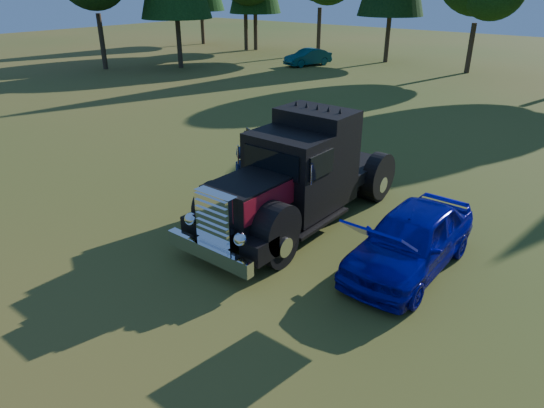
{
  "coord_description": "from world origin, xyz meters",
  "views": [
    {
      "loc": [
        7.54,
        -7.52,
        6.1
      ],
      "look_at": [
        0.78,
        0.88,
        1.12
      ],
      "focal_mm": 32.0,
      "sensor_mm": 36.0,
      "label": 1
    }
  ],
  "objects_px": {
    "hotrod_coupe": "(410,239)",
    "distant_teal_car": "(308,57)",
    "spectator_near": "(244,181)",
    "diamond_t_truck": "(296,179)",
    "spectator_far": "(248,179)"
  },
  "relations": [
    {
      "from": "hotrod_coupe",
      "to": "spectator_far",
      "type": "height_order",
      "value": "hotrod_coupe"
    },
    {
      "from": "diamond_t_truck",
      "to": "hotrod_coupe",
      "type": "height_order",
      "value": "diamond_t_truck"
    },
    {
      "from": "diamond_t_truck",
      "to": "spectator_near",
      "type": "distance_m",
      "value": 1.6
    },
    {
      "from": "diamond_t_truck",
      "to": "distant_teal_car",
      "type": "bearing_deg",
      "value": 124.25
    },
    {
      "from": "hotrod_coupe",
      "to": "spectator_near",
      "type": "height_order",
      "value": "spectator_near"
    },
    {
      "from": "spectator_far",
      "to": "diamond_t_truck",
      "type": "bearing_deg",
      "value": -58.03
    },
    {
      "from": "distant_teal_car",
      "to": "spectator_near",
      "type": "bearing_deg",
      "value": -41.05
    },
    {
      "from": "diamond_t_truck",
      "to": "distant_teal_car",
      "type": "relative_size",
      "value": 1.86
    },
    {
      "from": "hotrod_coupe",
      "to": "distant_teal_car",
      "type": "height_order",
      "value": "hotrod_coupe"
    },
    {
      "from": "hotrod_coupe",
      "to": "spectator_near",
      "type": "xyz_separation_m",
      "value": [
        -4.94,
        -0.15,
        0.24
      ]
    },
    {
      "from": "spectator_far",
      "to": "distant_teal_car",
      "type": "bearing_deg",
      "value": 65.39
    },
    {
      "from": "spectator_near",
      "to": "distant_teal_car",
      "type": "xyz_separation_m",
      "value": [
        -13.96,
        23.14,
        -0.35
      ]
    },
    {
      "from": "diamond_t_truck",
      "to": "spectator_near",
      "type": "height_order",
      "value": "diamond_t_truck"
    },
    {
      "from": "diamond_t_truck",
      "to": "spectator_near",
      "type": "relative_size",
      "value": 3.65
    },
    {
      "from": "spectator_far",
      "to": "distant_teal_car",
      "type": "height_order",
      "value": "spectator_far"
    }
  ]
}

